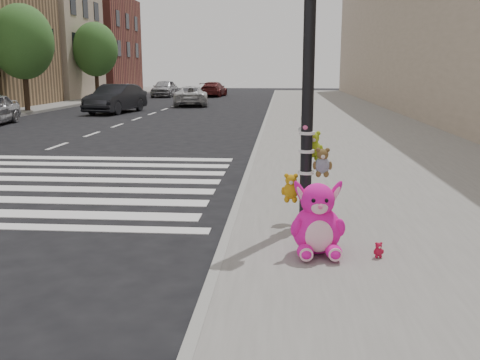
# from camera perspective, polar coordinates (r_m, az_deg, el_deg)

# --- Properties ---
(ground) EXTENTS (120.00, 120.00, 0.00)m
(ground) POSITION_cam_1_polar(r_m,az_deg,el_deg) (6.38, -16.81, -9.83)
(ground) COLOR black
(ground) RESTS_ON ground
(sidewalk_near) EXTENTS (7.00, 80.00, 0.14)m
(sidewalk_near) POSITION_cam_1_polar(r_m,az_deg,el_deg) (15.91, 14.39, 3.37)
(sidewalk_near) COLOR slate
(sidewalk_near) RESTS_ON ground
(curb_edge) EXTENTS (0.12, 80.00, 0.15)m
(curb_edge) POSITION_cam_1_polar(r_m,az_deg,el_deg) (15.69, 1.85, 3.62)
(curb_edge) COLOR gray
(curb_edge) RESTS_ON ground
(bld_far_d) EXTENTS (6.00, 8.00, 10.00)m
(bld_far_d) POSITION_cam_1_polar(r_m,az_deg,el_deg) (44.32, -19.82, 14.61)
(bld_far_d) COLOR tan
(bld_far_d) RESTS_ON ground
(bld_far_e) EXTENTS (6.00, 10.00, 9.00)m
(bld_far_e) POSITION_cam_1_polar(r_m,az_deg,el_deg) (54.53, -14.96, 13.72)
(bld_far_e) COLOR brown
(bld_far_e) RESTS_ON ground
(bld_near) EXTENTS (5.00, 60.00, 10.00)m
(bld_near) POSITION_cam_1_polar(r_m,az_deg,el_deg) (26.95, 23.29, 16.62)
(bld_near) COLOR tan
(bld_near) RESTS_ON ground
(signal_pole) EXTENTS (0.70, 0.50, 4.00)m
(signal_pole) POSITION_cam_1_polar(r_m,az_deg,el_deg) (7.36, 7.29, 7.39)
(signal_pole) COLOR black
(signal_pole) RESTS_ON sidewalk_near
(tree_far_b) EXTENTS (3.20, 3.20, 5.44)m
(tree_far_b) POSITION_cam_1_polar(r_m,az_deg,el_deg) (30.66, -22.20, 13.47)
(tree_far_b) COLOR #382619
(tree_far_b) RESTS_ON sidewalk_far
(tree_far_c) EXTENTS (3.20, 3.20, 5.44)m
(tree_far_c) POSITION_cam_1_polar(r_m,az_deg,el_deg) (40.82, -15.19, 13.28)
(tree_far_c) COLOR #382619
(tree_far_c) RESTS_ON sidewalk_far
(pink_bunny) EXTENTS (0.64, 0.70, 0.91)m
(pink_bunny) POSITION_cam_1_polar(r_m,az_deg,el_deg) (6.36, 8.24, -4.67)
(pink_bunny) COLOR #F514A4
(pink_bunny) RESTS_ON sidewalk_near
(red_teddy) EXTENTS (0.15, 0.12, 0.19)m
(red_teddy) POSITION_cam_1_polar(r_m,az_deg,el_deg) (6.46, 14.55, -7.23)
(red_teddy) COLOR #B81232
(red_teddy) RESTS_ON sidewalk_near
(car_dark_far) EXTENTS (2.30, 4.74, 1.50)m
(car_dark_far) POSITION_cam_1_polar(r_m,az_deg,el_deg) (29.24, -13.10, 8.45)
(car_dark_far) COLOR black
(car_dark_far) RESTS_ON ground
(car_white_near) EXTENTS (2.65, 4.66, 1.23)m
(car_white_near) POSITION_cam_1_polar(r_m,az_deg,el_deg) (34.34, -5.24, 8.93)
(car_white_near) COLOR silver
(car_white_near) RESTS_ON ground
(car_maroon_near) EXTENTS (2.04, 4.32, 1.22)m
(car_maroon_near) POSITION_cam_1_polar(r_m,az_deg,el_deg) (45.57, -2.82, 9.65)
(car_maroon_near) COLOR #591919
(car_maroon_near) RESTS_ON ground
(car_silver_deep) EXTENTS (1.66, 4.12, 1.40)m
(car_silver_deep) POSITION_cam_1_polar(r_m,az_deg,el_deg) (45.32, -8.06, 9.66)
(car_silver_deep) COLOR #A4A4A9
(car_silver_deep) RESTS_ON ground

